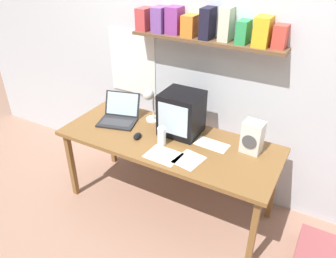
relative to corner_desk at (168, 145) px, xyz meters
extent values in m
plane|color=#9F7561|center=(0.00, 0.00, -0.66)|extent=(12.00, 12.00, 0.00)
cube|color=silver|center=(0.00, 0.52, 0.64)|extent=(5.60, 0.06, 2.60)
cube|color=white|center=(-0.66, 0.48, 0.46)|extent=(0.51, 0.01, 0.62)
cube|color=brown|center=(0.12, 0.40, 0.80)|extent=(1.28, 0.18, 0.02)
cube|color=#BD3F42|center=(-0.46, 0.41, 0.91)|extent=(0.10, 0.16, 0.18)
cube|color=#76499D|center=(-0.30, 0.41, 0.92)|extent=(0.10, 0.16, 0.21)
cube|color=#89398E|center=(-0.17, 0.42, 0.92)|extent=(0.12, 0.13, 0.22)
cube|color=orange|center=(-0.03, 0.41, 0.90)|extent=(0.11, 0.15, 0.17)
cube|color=black|center=(0.12, 0.41, 0.93)|extent=(0.08, 0.16, 0.24)
cube|color=beige|center=(0.27, 0.42, 0.94)|extent=(0.09, 0.13, 0.25)
cube|color=#2D9852|center=(0.41, 0.42, 0.90)|extent=(0.08, 0.14, 0.17)
cube|color=gold|center=(0.55, 0.41, 0.92)|extent=(0.11, 0.15, 0.21)
cube|color=#D34338|center=(0.68, 0.43, 0.90)|extent=(0.09, 0.12, 0.17)
cube|color=brown|center=(0.00, 0.00, 0.04)|extent=(1.84, 0.73, 0.03)
cube|color=brown|center=(-0.86, -0.30, -0.32)|extent=(0.04, 0.05, 0.68)
cube|color=brown|center=(0.86, -0.30, -0.32)|extent=(0.04, 0.05, 0.68)
cube|color=brown|center=(-0.86, 0.30, -0.32)|extent=(0.04, 0.05, 0.68)
cube|color=brown|center=(0.86, 0.30, -0.32)|extent=(0.04, 0.05, 0.68)
cube|color=black|center=(0.04, 0.16, 0.24)|extent=(0.32, 0.30, 0.37)
cube|color=silver|center=(0.04, 0.01, 0.25)|extent=(0.26, 0.01, 0.26)
cube|color=#232326|center=(-0.53, 0.01, 0.06)|extent=(0.38, 0.31, 0.02)
cube|color=#38383A|center=(-0.53, 0.00, 0.07)|extent=(0.30, 0.19, 0.00)
cube|color=#232326|center=(-0.58, 0.16, 0.18)|extent=(0.34, 0.18, 0.21)
cube|color=#AECCEF|center=(-0.58, 0.16, 0.18)|extent=(0.31, 0.16, 0.19)
cylinder|color=silver|center=(-0.28, 0.23, 0.06)|extent=(0.14, 0.14, 0.01)
cylinder|color=silver|center=(-0.28, 0.23, 0.20)|extent=(0.02, 0.02, 0.26)
sphere|color=silver|center=(-0.29, 0.17, 0.33)|extent=(0.10, 0.10, 0.10)
cylinder|color=white|center=(-0.01, -0.09, 0.13)|extent=(0.07, 0.07, 0.15)
cylinder|color=yellow|center=(-0.01, -0.09, 0.11)|extent=(0.06, 0.06, 0.11)
cube|color=silver|center=(0.65, 0.17, 0.18)|extent=(0.16, 0.13, 0.26)
cylinder|color=#4C4C51|center=(0.65, 0.10, 0.17)|extent=(0.11, 0.01, 0.11)
ellipsoid|color=black|center=(-0.24, -0.10, 0.07)|extent=(0.09, 0.12, 0.03)
cube|color=white|center=(0.28, -0.18, 0.06)|extent=(0.22, 0.25, 0.00)
cube|color=white|center=(0.35, 0.10, 0.06)|extent=(0.28, 0.16, 0.00)
cube|color=white|center=(0.08, -0.22, 0.06)|extent=(0.27, 0.22, 0.00)
camera|label=1|loc=(1.12, -2.01, 1.50)|focal=35.00mm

